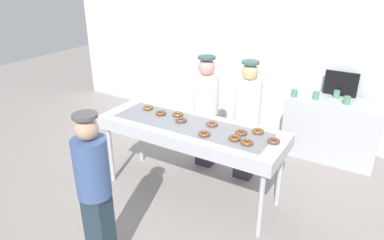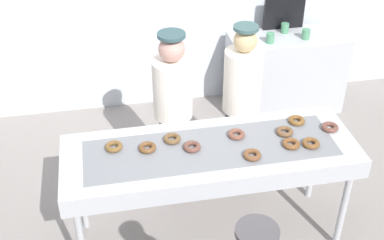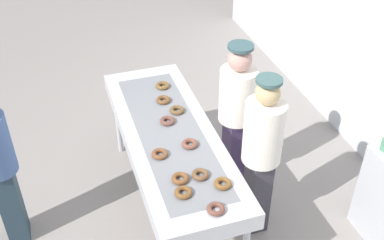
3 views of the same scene
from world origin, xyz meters
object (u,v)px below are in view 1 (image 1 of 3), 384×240
at_px(prep_counter, 331,129).
at_px(menu_display, 341,84).
at_px(chocolate_donut_4, 212,124).
at_px(paper_cup_3, 347,100).
at_px(fryer_conveyor, 190,131).
at_px(chocolate_donut_3, 178,114).
at_px(chocolate_donut_10, 235,138).
at_px(chocolate_donut_1, 241,133).
at_px(chocolate_donut_5, 247,142).
at_px(paper_cup_2, 316,95).
at_px(worker_assistant, 247,115).
at_px(chocolate_donut_7, 274,141).
at_px(chocolate_donut_2, 161,113).
at_px(chocolate_donut_0, 258,131).
at_px(chocolate_donut_6, 204,134).
at_px(paper_cup_0, 337,94).
at_px(paper_cup_1, 294,93).
at_px(worker_baker, 206,106).
at_px(customer_waiting, 94,188).
at_px(chocolate_donut_9, 181,120).
at_px(chocolate_donut_8, 148,108).

height_order(prep_counter, menu_display, menu_display).
relative_size(chocolate_donut_4, paper_cup_3, 1.23).
xyz_separation_m(fryer_conveyor, chocolate_donut_3, (-0.28, 0.15, 0.10)).
bearing_deg(fryer_conveyor, chocolate_donut_10, -8.45).
distance_m(chocolate_donut_1, prep_counter, 2.00).
relative_size(chocolate_donut_5, paper_cup_2, 1.23).
relative_size(worker_assistant, menu_display, 3.49).
xyz_separation_m(chocolate_donut_1, chocolate_donut_7, (0.38, -0.01, 0.00)).
height_order(chocolate_donut_2, chocolate_donut_5, same).
distance_m(chocolate_donut_0, chocolate_donut_5, 0.32).
height_order(chocolate_donut_1, paper_cup_3, paper_cup_3).
relative_size(chocolate_donut_5, chocolate_donut_6, 1.00).
height_order(chocolate_donut_3, chocolate_donut_5, same).
relative_size(chocolate_donut_2, worker_assistant, 0.08).
bearing_deg(paper_cup_0, chocolate_donut_1, -109.55).
distance_m(chocolate_donut_2, paper_cup_1, 2.05).
relative_size(worker_baker, worker_assistant, 0.99).
relative_size(chocolate_donut_1, customer_waiting, 0.09).
relative_size(chocolate_donut_2, chocolate_donut_9, 1.00).
relative_size(chocolate_donut_3, paper_cup_1, 1.23).
xyz_separation_m(worker_baker, prep_counter, (1.50, 1.16, -0.46)).
xyz_separation_m(chocolate_donut_1, worker_assistant, (-0.18, 0.62, -0.05)).
distance_m(paper_cup_0, menu_display, 0.18).
relative_size(paper_cup_3, menu_display, 0.24).
bearing_deg(chocolate_donut_7, fryer_conveyor, -176.50).
xyz_separation_m(chocolate_donut_4, chocolate_donut_5, (0.54, -0.22, 0.00)).
xyz_separation_m(worker_baker, customer_waiting, (0.06, -2.17, -0.04)).
height_order(fryer_conveyor, chocolate_donut_9, chocolate_donut_9).
bearing_deg(worker_assistant, menu_display, -116.93).
bearing_deg(fryer_conveyor, paper_cup_0, 56.70).
bearing_deg(menu_display, chocolate_donut_0, -106.05).
height_order(chocolate_donut_1, chocolate_donut_4, same).
bearing_deg(chocolate_donut_5, paper_cup_3, 69.70).
height_order(chocolate_donut_4, paper_cup_3, paper_cup_3).
distance_m(worker_assistant, paper_cup_0, 1.55).
xyz_separation_m(worker_baker, paper_cup_2, (1.24, 1.05, 0.05)).
bearing_deg(menu_display, fryer_conveyor, -122.11).
distance_m(fryer_conveyor, chocolate_donut_6, 0.34).
bearing_deg(worker_baker, chocolate_donut_5, 144.59).
xyz_separation_m(chocolate_donut_0, worker_baker, (-0.95, 0.51, -0.06)).
xyz_separation_m(chocolate_donut_9, worker_assistant, (0.58, 0.67, -0.05)).
height_order(chocolate_donut_1, chocolate_donut_10, same).
distance_m(worker_baker, menu_display, 2.05).
distance_m(chocolate_donut_2, chocolate_donut_4, 0.72).
relative_size(chocolate_donut_0, chocolate_donut_3, 1.00).
bearing_deg(customer_waiting, menu_display, 72.49).
bearing_deg(worker_assistant, chocolate_donut_3, 42.00).
relative_size(chocolate_donut_2, paper_cup_2, 1.23).
bearing_deg(customer_waiting, worker_baker, 96.08).
height_order(chocolate_donut_8, paper_cup_1, paper_cup_1).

